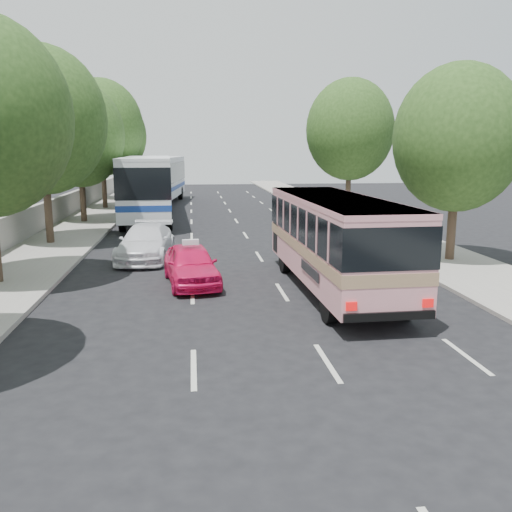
{
  "coord_description": "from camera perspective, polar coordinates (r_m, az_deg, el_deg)",
  "views": [
    {
      "loc": [
        -1.86,
        -12.87,
        4.57
      ],
      "look_at": [
        -0.08,
        2.09,
        1.6
      ],
      "focal_mm": 38.0,
      "sensor_mm": 36.0,
      "label": 1
    }
  ],
  "objects": [
    {
      "name": "ground",
      "position": [
        13.78,
        1.37,
        -8.21
      ],
      "size": [
        120.0,
        120.0,
        0.0
      ],
      "primitive_type": "plane",
      "color": "black",
      "rests_on": "ground"
    },
    {
      "name": "sidewalk_left",
      "position": [
        33.83,
        -18.07,
        2.97
      ],
      "size": [
        4.0,
        90.0,
        0.15
      ],
      "primitive_type": "cube",
      "color": "#9E998E",
      "rests_on": "ground"
    },
    {
      "name": "sidewalk_right",
      "position": [
        34.76,
        10.63,
        3.51
      ],
      "size": [
        4.0,
        90.0,
        0.12
      ],
      "primitive_type": "cube",
      "color": "#9E998E",
      "rests_on": "ground"
    },
    {
      "name": "low_wall",
      "position": [
        34.13,
        -21.12,
        4.24
      ],
      "size": [
        0.3,
        90.0,
        1.5
      ],
      "primitive_type": "cube",
      "color": "#9E998E",
      "rests_on": "sidewalk_left"
    },
    {
      "name": "tree_left_c",
      "position": [
        27.7,
        -21.55,
        13.62
      ],
      "size": [
        6.0,
        6.0,
        9.35
      ],
      "color": "#38281E",
      "rests_on": "ground"
    },
    {
      "name": "tree_left_d",
      "position": [
        35.46,
        -18.05,
        12.34
      ],
      "size": [
        5.52,
        5.52,
        8.6
      ],
      "color": "#38281E",
      "rests_on": "ground"
    },
    {
      "name": "tree_left_e",
      "position": [
        43.35,
        -15.93,
        13.2
      ],
      "size": [
        6.3,
        6.3,
        9.82
      ],
      "color": "#38281E",
      "rests_on": "ground"
    },
    {
      "name": "tree_left_f",
      "position": [
        51.28,
        -14.72,
        12.4
      ],
      "size": [
        5.88,
        5.88,
        9.16
      ],
      "color": "#38281E",
      "rests_on": "ground"
    },
    {
      "name": "tree_right_near",
      "position": [
        23.38,
        20.75,
        12.0
      ],
      "size": [
        5.1,
        5.1,
        7.95
      ],
      "color": "#38281E",
      "rests_on": "ground"
    },
    {
      "name": "tree_right_far",
      "position": [
        38.44,
        10.02,
        13.31
      ],
      "size": [
        6.0,
        6.0,
        9.35
      ],
      "color": "#38281E",
      "rests_on": "ground"
    },
    {
      "name": "pink_bus",
      "position": [
        17.68,
        8.26,
        2.39
      ],
      "size": [
        2.67,
        9.69,
        3.07
      ],
      "rotation": [
        0.0,
        0.0,
        0.02
      ],
      "color": "pink",
      "rests_on": "ground"
    },
    {
      "name": "pink_taxi",
      "position": [
        18.69,
        -6.86,
        -0.91
      ],
      "size": [
        2.17,
        4.25,
        1.38
      ],
      "primitive_type": "imported",
      "rotation": [
        0.0,
        0.0,
        0.14
      ],
      "color": "#E61455",
      "rests_on": "ground"
    },
    {
      "name": "white_pickup",
      "position": [
        23.28,
        -11.5,
        1.41
      ],
      "size": [
        2.44,
        5.11,
        1.44
      ],
      "primitive_type": "imported",
      "rotation": [
        0.0,
        0.0,
        -0.09
      ],
      "color": "white",
      "rests_on": "ground"
    },
    {
      "name": "tour_coach_front",
      "position": [
        36.0,
        -11.33,
        7.59
      ],
      "size": [
        3.48,
        13.8,
        4.1
      ],
      "rotation": [
        0.0,
        0.0,
        0.04
      ],
      "color": "white",
      "rests_on": "ground"
    },
    {
      "name": "tour_coach_rear",
      "position": [
        46.91,
        -10.12,
        8.3
      ],
      "size": [
        4.1,
        13.36,
        3.94
      ],
      "rotation": [
        0.0,
        0.0,
        -0.1
      ],
      "color": "silver",
      "rests_on": "ground"
    },
    {
      "name": "taxi_roof_sign",
      "position": [
        18.54,
        -6.91,
        1.46
      ],
      "size": [
        0.57,
        0.25,
        0.18
      ],
      "primitive_type": "cube",
      "rotation": [
        0.0,
        0.0,
        0.14
      ],
      "color": "silver",
      "rests_on": "pink_taxi"
    }
  ]
}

